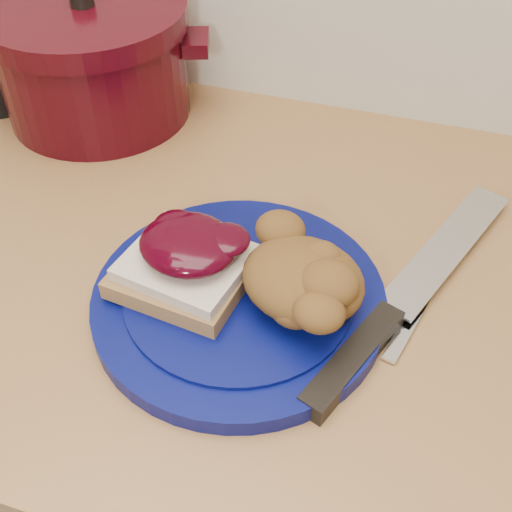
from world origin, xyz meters
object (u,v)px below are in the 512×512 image
(chef_knife, at_px, (382,325))
(dutch_oven, at_px, (93,60))
(butter_knife, at_px, (424,298))
(plate, at_px, (239,300))

(chef_knife, height_order, dutch_oven, dutch_oven)
(butter_knife, bearing_deg, chef_knife, 161.63)
(plate, relative_size, butter_knife, 1.59)
(chef_knife, bearing_deg, plate, 114.79)
(dutch_oven, bearing_deg, butter_knife, -25.17)
(dutch_oven, bearing_deg, plate, -43.66)
(butter_knife, distance_m, dutch_oven, 0.49)
(plate, height_order, butter_knife, plate)
(plate, xyz_separation_m, butter_knife, (0.16, 0.06, -0.01))
(chef_knife, bearing_deg, dutch_oven, 78.48)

